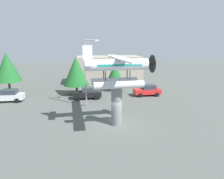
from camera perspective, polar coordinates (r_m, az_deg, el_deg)
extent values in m
plane|color=#515651|center=(21.12, 1.26, -9.83)|extent=(140.00, 140.00, 0.00)
cylinder|color=slate|center=(20.43, 1.29, -4.63)|extent=(1.10, 1.10, 4.02)
cylinder|color=silver|center=(18.89, 2.03, 1.30)|extent=(4.83, 0.98, 0.70)
cylinder|color=#333338|center=(19.54, 5.12, 4.04)|extent=(0.11, 0.11, 0.90)
cylinder|color=#333338|center=(18.97, -1.84, 3.81)|extent=(0.11, 0.11, 0.90)
cylinder|color=silver|center=(20.80, 0.69, 2.40)|extent=(4.83, 0.98, 0.70)
cylinder|color=#333338|center=(20.48, 4.29, 4.47)|extent=(0.11, 0.11, 0.90)
cylinder|color=#333338|center=(19.95, -2.36, 4.26)|extent=(0.11, 0.11, 0.90)
cylinder|color=silver|center=(19.57, 1.36, 7.05)|extent=(6.25, 1.46, 1.10)
cube|color=teal|center=(19.62, 1.93, 7.07)|extent=(4.40, 1.39, 0.20)
cone|color=#262628|center=(20.57, 10.27, 7.14)|extent=(0.75, 0.92, 0.88)
cylinder|color=black|center=(20.72, 11.30, 7.14)|extent=(0.14, 1.80, 1.80)
cube|color=silver|center=(19.61, 2.52, 8.85)|extent=(1.70, 10.45, 0.12)
cube|color=silver|center=(19.11, -6.90, 7.12)|extent=(0.86, 2.84, 0.10)
cube|color=silver|center=(19.03, -6.99, 10.42)|extent=(0.91, 0.17, 1.30)
cube|color=silver|center=(32.35, -27.30, -1.82)|extent=(4.20, 1.70, 0.80)
cube|color=#2D333D|center=(32.11, -27.01, -0.57)|extent=(2.00, 1.56, 0.64)
cylinder|color=black|center=(33.72, -28.93, -2.15)|extent=(0.64, 0.22, 0.64)
cylinder|color=black|center=(32.87, -24.52, -2.04)|extent=(0.64, 0.22, 0.64)
cylinder|color=black|center=(31.20, -25.38, -2.89)|extent=(0.64, 0.22, 0.64)
cube|color=black|center=(30.48, -7.07, -1.28)|extent=(4.20, 1.70, 0.80)
cube|color=#2D333D|center=(30.31, -6.63, 0.06)|extent=(2.00, 1.56, 0.64)
cylinder|color=black|center=(31.44, -9.56, -1.67)|extent=(0.64, 0.22, 0.64)
cylinder|color=black|center=(29.70, -9.59, -2.54)|extent=(0.64, 0.22, 0.64)
cylinder|color=black|center=(31.51, -4.65, -1.50)|extent=(0.64, 0.22, 0.64)
cylinder|color=black|center=(29.77, -4.39, -2.36)|extent=(0.64, 0.22, 0.64)
cube|color=red|center=(32.52, 9.89, -0.47)|extent=(4.20, 1.70, 0.80)
cube|color=#2D333D|center=(32.44, 10.35, 0.79)|extent=(2.00, 1.56, 0.64)
cylinder|color=black|center=(33.05, 7.15, -0.87)|extent=(0.64, 0.22, 0.64)
cylinder|color=black|center=(31.38, 8.04, -1.65)|extent=(0.64, 0.22, 0.64)
cylinder|color=black|center=(33.88, 11.54, -0.69)|extent=(0.64, 0.22, 0.64)
cylinder|color=black|center=(32.25, 12.64, -1.44)|extent=(0.64, 0.22, 0.64)
cylinder|color=gray|center=(26.06, -7.49, 4.39)|extent=(0.18, 0.18, 8.67)
cylinder|color=gray|center=(25.81, -5.95, 13.78)|extent=(1.60, 0.12, 0.12)
cube|color=silver|center=(25.85, -4.35, 13.70)|extent=(0.50, 0.28, 0.20)
cube|color=#9E9384|center=(41.90, -0.93, 5.60)|extent=(12.79, 7.01, 5.55)
cylinder|color=brown|center=(36.64, -26.99, 0.40)|extent=(0.36, 0.36, 2.18)
cone|color=#1E6028|center=(36.13, -27.54, 5.66)|extent=(4.15, 4.15, 4.61)
cylinder|color=brown|center=(33.28, -9.92, -0.06)|extent=(0.36, 0.36, 1.55)
cone|color=#1E6028|center=(32.73, -10.13, 5.17)|extent=(4.12, 4.12, 4.57)
cylinder|color=brown|center=(35.20, 0.83, 0.95)|extent=(0.36, 0.36, 1.67)
cone|color=#1E6028|center=(34.77, 0.84, 4.87)|extent=(2.87, 2.87, 3.19)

